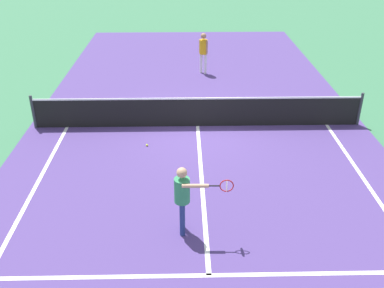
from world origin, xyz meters
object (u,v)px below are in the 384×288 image
at_px(tennis_ball_near_net, 147,145).
at_px(net, 198,112).
at_px(player_near, 184,194).
at_px(player_far, 203,49).

bearing_deg(tennis_ball_near_net, net, 40.98).
distance_m(player_near, player_far, 10.27).
distance_m(player_far, tennis_ball_near_net, 6.77).
height_order(net, player_near, player_near).
xyz_separation_m(net, player_near, (-0.46, -5.12, 0.47)).
distance_m(player_near, tennis_ball_near_net, 4.07).
relative_size(net, tennis_ball_near_net, 155.38).
xyz_separation_m(player_near, player_far, (0.86, 10.24, 0.06)).
bearing_deg(player_near, player_far, 85.22).
relative_size(net, player_far, 6.11).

